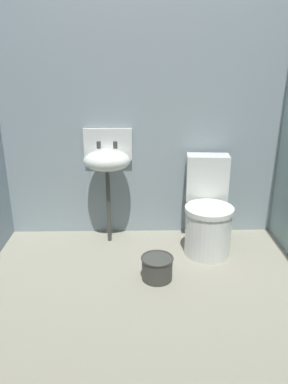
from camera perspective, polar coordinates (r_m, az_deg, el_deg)
ground_plane at (r=2.72m, az=0.11°, el=-16.90°), size 2.84×2.61×0.08m
wall_back at (r=3.35m, az=-0.29°, el=12.47°), size 2.84×0.10×2.29m
toilet_near_wall at (r=3.24m, az=9.58°, el=-3.30°), size 0.43×0.62×0.78m
sink at (r=3.23m, az=-5.57°, el=4.96°), size 0.42×0.35×0.99m
bucket at (r=2.88m, az=1.99°, el=-11.29°), size 0.24×0.24×0.18m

